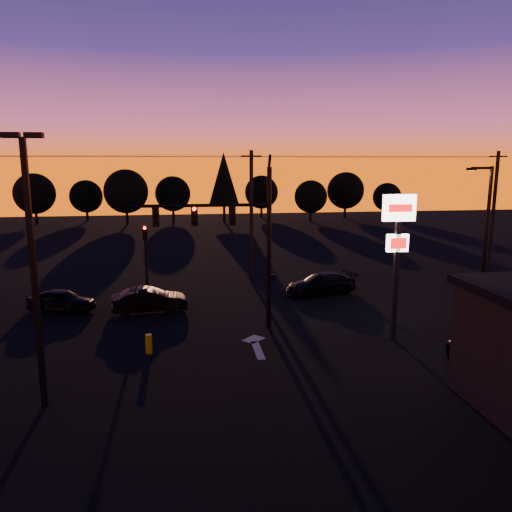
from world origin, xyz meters
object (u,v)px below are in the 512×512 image
(streetlight, at_px, (485,232))
(bollard, at_px, (149,344))
(secondary_signal, at_px, (146,249))
(parking_lot_light, at_px, (32,255))
(pylon_sign, at_px, (398,236))
(car_left, at_px, (61,300))
(traffic_signal_mast, at_px, (237,231))
(car_mid, at_px, (149,300))
(suv_parked, at_px, (504,363))
(car_right, at_px, (321,284))

(streetlight, bearing_deg, bollard, -167.15)
(secondary_signal, xyz_separation_m, parking_lot_light, (-2.50, -14.49, 2.41))
(pylon_sign, xyz_separation_m, car_left, (-16.47, 6.87, -4.28))
(traffic_signal_mast, relative_size, car_mid, 2.09)
(car_mid, bearing_deg, pylon_sign, -124.27)
(bollard, bearing_deg, suv_parked, -19.10)
(streetlight, relative_size, car_mid, 1.95)
(traffic_signal_mast, relative_size, pylon_sign, 1.26)
(secondary_signal, relative_size, parking_lot_light, 0.48)
(suv_parked, bearing_deg, pylon_sign, 111.07)
(car_right, bearing_deg, secondary_signal, -111.18)
(secondary_signal, relative_size, car_mid, 1.06)
(car_left, bearing_deg, suv_parked, -103.76)
(streetlight, height_order, car_mid, streetlight)
(suv_parked, bearing_deg, secondary_signal, 129.11)
(pylon_sign, xyz_separation_m, suv_parked, (2.38, -4.86, -4.25))
(suv_parked, bearing_deg, car_mid, 136.98)
(secondary_signal, distance_m, car_left, 5.89)
(traffic_signal_mast, relative_size, streetlight, 1.07)
(car_mid, height_order, suv_parked, car_mid)
(parking_lot_light, height_order, car_left, parking_lot_light)
(car_mid, distance_m, suv_parked, 17.76)
(parking_lot_light, relative_size, car_mid, 2.23)
(traffic_signal_mast, height_order, secondary_signal, traffic_signal_mast)
(traffic_signal_mast, xyz_separation_m, suv_parked, (9.47, -7.36, -4.27))
(secondary_signal, height_order, suv_parked, secondary_signal)
(car_left, relative_size, car_mid, 0.91)
(bollard, bearing_deg, secondary_signal, 94.17)
(secondary_signal, xyz_separation_m, bollard, (0.74, -10.13, -2.44))
(bollard, distance_m, car_mid, 6.24)
(parking_lot_light, relative_size, bollard, 10.72)
(traffic_signal_mast, xyz_separation_m, car_right, (5.96, 5.90, -4.28))
(secondary_signal, height_order, car_left, secondary_signal)
(parking_lot_light, bearing_deg, secondary_signal, 80.21)
(car_left, bearing_deg, streetlight, -78.84)
(secondary_signal, relative_size, bollard, 5.10)
(traffic_signal_mast, relative_size, parking_lot_light, 0.94)
(bollard, bearing_deg, parking_lot_light, -126.63)
(pylon_sign, distance_m, streetlight, 8.00)
(parking_lot_light, distance_m, car_left, 12.43)
(pylon_sign, bearing_deg, parking_lot_light, -162.77)
(traffic_signal_mast, bearing_deg, streetlight, 6.14)
(traffic_signal_mast, distance_m, car_mid, 7.17)
(car_left, bearing_deg, parking_lot_light, -152.01)
(car_mid, height_order, car_right, car_mid)
(traffic_signal_mast, bearing_deg, car_left, 154.99)
(secondary_signal, height_order, streetlight, streetlight)
(streetlight, xyz_separation_m, car_right, (-8.05, 4.39, -3.76))
(secondary_signal, bearing_deg, parking_lot_light, -99.79)
(parking_lot_light, bearing_deg, bollard, 53.37)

